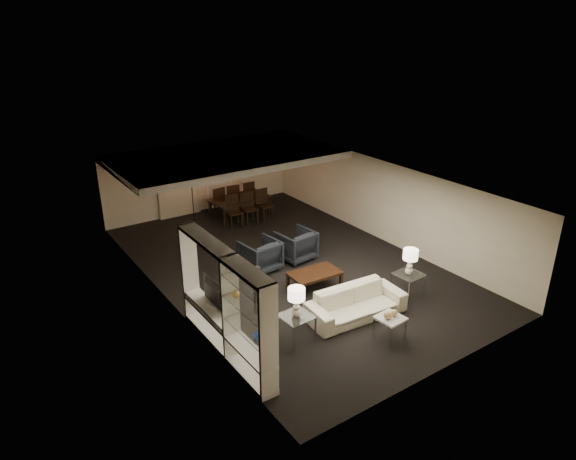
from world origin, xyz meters
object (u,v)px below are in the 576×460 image
at_px(chair_nm, 250,208).
at_px(marble_table, 390,328).
at_px(sofa, 356,303).
at_px(armchair_left, 260,255).
at_px(side_table_left, 296,328).
at_px(table_lamp_right, 410,262).
at_px(pendant_light, 235,170).
at_px(coffee_table, 315,280).
at_px(chair_fm, 231,198).
at_px(floor_lamp, 192,196).
at_px(chair_nl, 234,212).
at_px(chair_nr, 265,205).
at_px(table_lamp_left, 296,302).
at_px(chair_fl, 216,201).
at_px(side_table_right, 408,285).
at_px(television, 211,295).
at_px(chair_fr, 246,195).
at_px(vase_amber, 236,294).
at_px(dining_table, 241,208).
at_px(vase_blue, 257,335).
at_px(floor_speaker, 257,291).
at_px(armchair_right, 296,245).

bearing_deg(chair_nm, marble_table, -91.69).
bearing_deg(sofa, armchair_left, 104.66).
height_order(side_table_left, table_lamp_right, table_lamp_right).
bearing_deg(pendant_light, coffee_table, -95.27).
xyz_separation_m(chair_fm, floor_lamp, (-1.41, 0.15, 0.31)).
distance_m(chair_nl, chair_nr, 1.20).
xyz_separation_m(sofa, table_lamp_left, (-1.70, 0.00, 0.59)).
xyz_separation_m(pendant_light, chair_fl, (-0.13, 1.22, -1.39)).
bearing_deg(chair_fm, side_table_right, 103.20).
distance_m(side_table_right, television, 5.01).
bearing_deg(armchair_left, chair_fm, -114.88).
height_order(table_lamp_left, chair_nr, table_lamp_left).
distance_m(side_table_left, chair_fl, 8.02).
xyz_separation_m(chair_nr, chair_fr, (0.00, 1.30, 0.00)).
bearing_deg(vase_amber, armchair_left, 52.70).
distance_m(table_lamp_left, chair_nl, 6.78).
height_order(table_lamp_right, chair_fr, table_lamp_right).
bearing_deg(armchair_left, vase_amber, 46.77).
height_order(pendant_light, armchair_left, pendant_light).
distance_m(table_lamp_right, chair_fr, 7.77).
distance_m(dining_table, chair_nl, 0.90).
bearing_deg(vase_blue, pendant_light, 63.83).
bearing_deg(chair_fr, floor_lamp, -5.76).
relative_size(sofa, side_table_left, 3.64).
bearing_deg(floor_speaker, side_table_left, -96.80).
height_order(marble_table, television, television).
bearing_deg(chair_fr, marble_table, 78.64).
bearing_deg(vase_blue, chair_nm, 60.65).
height_order(dining_table, chair_fl, chair_fl).
bearing_deg(chair_fl, armchair_right, 87.51).
xyz_separation_m(side_table_left, chair_fl, (2.03, 7.76, 0.22)).
distance_m(coffee_table, chair_nr, 5.10).
height_order(table_lamp_right, chair_nm, table_lamp_right).
distance_m(coffee_table, marble_table, 2.70).
distance_m(sofa, table_lamp_left, 1.80).
xyz_separation_m(table_lamp_right, vase_blue, (-4.85, -0.81, 0.20)).
distance_m(table_lamp_left, vase_amber, 1.62).
relative_size(side_table_right, chair_fl, 0.62).
height_order(coffee_table, floor_lamp, floor_lamp).
xyz_separation_m(coffee_table, floor_lamp, (-0.48, 6.30, 0.61)).
bearing_deg(chair_fm, table_lamp_left, 78.80).
xyz_separation_m(side_table_right, chair_fl, (-1.37, 7.76, 0.22)).
distance_m(armchair_right, table_lamp_right, 3.51).
distance_m(armchair_left, table_lamp_right, 4.05).
bearing_deg(vase_blue, floor_lamp, 72.94).
relative_size(table_lamp_right, chair_nm, 0.64).
bearing_deg(floor_lamp, coffee_table, -85.64).
distance_m(table_lamp_left, chair_fr, 8.41).
xyz_separation_m(pendant_light, television, (-3.58, -5.42, -0.87)).
height_order(pendant_light, chair_nm, pendant_light).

